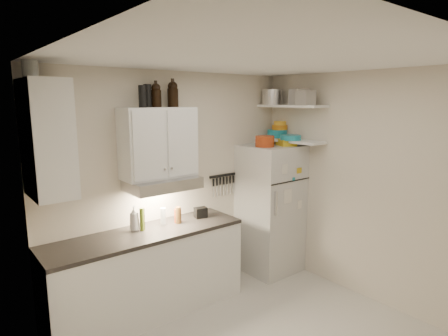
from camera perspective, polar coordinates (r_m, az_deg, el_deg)
ceiling at (r=3.17m, az=6.95°, el=16.35°), size 3.20×3.00×0.02m
back_wall at (r=4.45m, az=-7.45°, el=-2.44°), size 3.20×0.02×2.60m
left_wall at (r=2.49m, az=-21.49°, el=-13.38°), size 0.02×3.00×2.60m
right_wall at (r=4.54m, az=20.97°, el=-2.77°), size 0.02×3.00×2.60m
base_cabinet at (r=4.22m, az=-11.52°, el=-15.66°), size 2.10×0.60×0.88m
countertop at (r=4.04m, az=-11.76°, el=-9.78°), size 2.10×0.62×0.04m
upper_cabinet at (r=4.06m, az=-9.96°, el=3.81°), size 0.80×0.33×0.75m
side_cabinet at (r=3.52m, az=-25.36°, el=4.05°), size 0.33×0.55×1.00m
range_hood at (r=4.08m, az=-9.33°, el=-2.35°), size 0.76×0.46×0.12m
fridge at (r=5.05m, az=7.06°, el=-6.15°), size 0.70×0.68×1.70m
shelf_hi at (r=4.91m, az=10.21°, el=9.26°), size 0.30×0.95×0.03m
shelf_lo at (r=4.93m, az=10.04°, el=4.15°), size 0.30×0.95×0.03m
knife_strip at (r=4.82m, az=-0.17°, el=-1.14°), size 0.42×0.02×0.03m
dutch_oven at (r=4.71m, az=6.23°, el=4.07°), size 0.26×0.26×0.14m
book_stack at (r=4.87m, az=9.47°, el=3.86°), size 0.27×0.30×0.08m
spice_jar at (r=4.84m, az=8.79°, el=3.93°), size 0.08×0.08×0.10m
stock_pot at (r=5.10m, az=7.37°, el=10.66°), size 0.31×0.31×0.20m
tin_a at (r=4.89m, az=11.39°, el=10.58°), size 0.24×0.23×0.20m
tin_b at (r=4.66m, az=12.34°, el=10.41°), size 0.19×0.19×0.17m
bowl_teal at (r=5.14m, az=8.11°, el=5.20°), size 0.26×0.26×0.11m
bowl_orange at (r=5.16m, az=8.49°, el=6.16°), size 0.21×0.21×0.06m
bowl_yellow at (r=5.16m, az=8.50°, el=6.80°), size 0.16×0.16×0.05m
plates at (r=4.83m, az=10.11°, el=4.59°), size 0.30×0.30×0.07m
growler_a at (r=4.12m, az=-10.31°, el=10.91°), size 0.14×0.14×0.26m
growler_b at (r=4.21m, az=-7.80°, el=11.13°), size 0.13×0.13×0.28m
thermos_a at (r=4.08m, az=-11.58°, el=10.74°), size 0.09×0.09×0.24m
thermos_b at (r=3.88m, az=-12.33°, el=10.61°), size 0.10×0.10×0.22m
side_jar at (r=3.57m, az=-27.47°, el=13.37°), size 0.14×0.14×0.17m
soap_bottle at (r=4.05m, az=-13.52°, el=-7.28°), size 0.15×0.15×0.30m
pepper_mill at (r=4.22m, az=-6.99°, el=-7.15°), size 0.07×0.07×0.19m
oil_bottle at (r=4.05m, az=-12.40°, el=-7.66°), size 0.06×0.06×0.24m
vinegar_bottle at (r=4.08m, az=-12.29°, el=-7.63°), size 0.06×0.06×0.23m
clear_bottle at (r=4.20m, az=-9.25°, el=-7.28°), size 0.08×0.08×0.19m
red_jar at (r=4.25m, az=-7.06°, el=-7.25°), size 0.08×0.08×0.16m
caddy at (r=4.41m, az=-3.57°, el=-6.79°), size 0.16×0.13×0.12m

